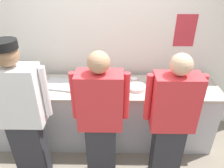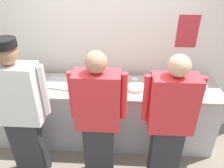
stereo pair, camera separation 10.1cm
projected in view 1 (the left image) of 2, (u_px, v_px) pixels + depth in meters
name	position (u px, v px, depth m)	size (l,w,h in m)	color
ground_plane	(102.00, 156.00, 2.96)	(9.00, 9.00, 0.00)	slate
wall_back	(103.00, 36.00, 2.94)	(4.83, 0.11, 2.92)	silver
prep_counter	(103.00, 114.00, 3.03)	(3.08, 0.66, 0.92)	#B2B2B7
chef_near_left	(22.00, 114.00, 2.25)	(0.63, 0.24, 1.75)	#2D2D33
chef_center	(101.00, 119.00, 2.28)	(0.61, 0.24, 1.65)	#2D2D33
chef_far_right	(171.00, 121.00, 2.27)	(0.60, 0.24, 1.63)	#2D2D33
plate_stack_front	(137.00, 87.00, 2.73)	(0.23, 0.23, 0.05)	white
plate_stack_rear	(95.00, 87.00, 2.73)	(0.21, 0.21, 0.06)	white
mixing_bowl_steel	(20.00, 81.00, 2.80)	(0.35, 0.35, 0.13)	#B7BABF
sheet_tray	(65.00, 85.00, 2.81)	(0.53, 0.30, 0.02)	#B7BABF
squeeze_bottle_primary	(173.00, 83.00, 2.68)	(0.05, 0.05, 0.20)	red
squeeze_bottle_secondary	(167.00, 77.00, 2.82)	(0.06, 0.06, 0.20)	red
ramekin_orange_sauce	(177.00, 84.00, 2.81)	(0.10, 0.10, 0.04)	white
ramekin_green_sauce	(134.00, 79.00, 2.92)	(0.10, 0.10, 0.04)	white
ramekin_yellow_sauce	(203.00, 85.00, 2.77)	(0.08, 0.08, 0.05)	white
deli_cup	(184.00, 87.00, 2.70)	(0.09, 0.09, 0.09)	white
chefs_knife	(65.00, 86.00, 2.79)	(0.28, 0.03, 0.02)	#B7BABF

